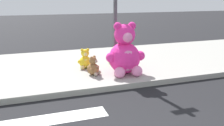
{
  "coord_description": "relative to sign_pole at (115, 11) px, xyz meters",
  "views": [
    {
      "loc": [
        -1.35,
        -2.25,
        2.26
      ],
      "look_at": [
        0.63,
        3.6,
        0.55
      ],
      "focal_mm": 38.81,
      "sensor_mm": 36.0,
      "label": 1
    }
  ],
  "objects": [
    {
      "name": "sidewalk",
      "position": [
        -1.0,
        0.8,
        -1.77
      ],
      "size": [
        28.0,
        4.4,
        0.15
      ],
      "primitive_type": "cube",
      "color": "#9E9B93",
      "rests_on": "ground_plane"
    },
    {
      "name": "plush_yellow",
      "position": [
        -0.85,
        0.29,
        -1.46
      ],
      "size": [
        0.46,
        0.42,
        0.6
      ],
      "color": "yellow",
      "rests_on": "sidewalk"
    },
    {
      "name": "plush_lime",
      "position": [
        0.18,
        0.53,
        -1.46
      ],
      "size": [
        0.43,
        0.42,
        0.6
      ],
      "color": "#8CD133",
      "rests_on": "sidewalk"
    },
    {
      "name": "plush_pink_large",
      "position": [
        0.08,
        -0.59,
        -1.12
      ],
      "size": [
        1.11,
        0.98,
        1.44
      ],
      "color": "#F22D93",
      "rests_on": "sidewalk"
    },
    {
      "name": "plush_white",
      "position": [
        0.65,
        0.62,
        -1.49
      ],
      "size": [
        0.37,
        0.36,
        0.51
      ],
      "color": "white",
      "rests_on": "sidewalk"
    },
    {
      "name": "plush_brown",
      "position": [
        -0.78,
        -0.42,
        -1.48
      ],
      "size": [
        0.38,
        0.38,
        0.53
      ],
      "color": "olive",
      "rests_on": "sidewalk"
    },
    {
      "name": "sign_pole",
      "position": [
        0.0,
        0.0,
        0.0
      ],
      "size": [
        0.56,
        0.11,
        3.2
      ],
      "color": "#4C4C51",
      "rests_on": "sidewalk"
    }
  ]
}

